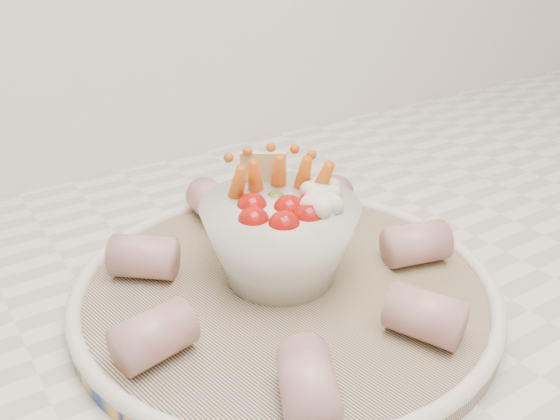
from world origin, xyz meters
TOP-DOWN VIEW (x-y plane):
  - serving_platter at (0.13, 1.43)m, footprint 0.39×0.39m
  - veggie_bowl at (0.14, 1.44)m, footprint 0.12×0.12m
  - cured_meat_rolls at (0.13, 1.43)m, footprint 0.29×0.30m

SIDE VIEW (x-z plane):
  - serving_platter at x=0.13m, z-range 0.92..0.94m
  - cured_meat_rolls at x=0.13m, z-range 0.94..0.97m
  - veggie_bowl at x=0.14m, z-range 0.92..1.02m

